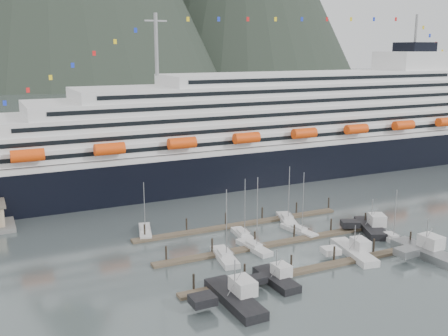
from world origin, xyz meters
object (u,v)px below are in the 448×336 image
at_px(sailboat_b, 254,248).
at_px(sailboat_h, 391,238).
at_px(sailboat_c, 243,235).
at_px(sailboat_d, 299,231).
at_px(sailboat_e, 145,232).
at_px(trawler_c, 353,251).
at_px(trawler_e, 370,227).
at_px(sailboat_f, 287,220).
at_px(trawler_b, 276,278).
at_px(cruise_ship, 285,134).
at_px(trawler_d, 425,251).
at_px(trawler_a, 234,297).
at_px(sailboat_a, 225,257).

relative_size(sailboat_b, sailboat_h, 1.34).
relative_size(sailboat_c, sailboat_d, 0.95).
height_order(sailboat_b, sailboat_e, sailboat_b).
distance_m(sailboat_e, sailboat_h, 49.68).
xyz_separation_m(trawler_c, trawler_e, (11.64, 8.88, 0.12)).
relative_size(trawler_c, trawler_e, 1.04).
height_order(sailboat_c, sailboat_f, sailboat_f).
height_order(sailboat_d, trawler_b, sailboat_d).
xyz_separation_m(sailboat_c, trawler_e, (25.66, -8.23, 0.55)).
xyz_separation_m(cruise_ship, sailboat_d, (-26.08, -48.12, -11.64)).
bearing_deg(sailboat_d, sailboat_e, 56.47).
relative_size(cruise_ship, sailboat_h, 19.02).
height_order(sailboat_e, trawler_d, sailboat_e).
bearing_deg(sailboat_f, sailboat_d, -173.54).
distance_m(sailboat_f, trawler_e, 17.72).
bearing_deg(trawler_b, sailboat_f, -37.73).
distance_m(sailboat_f, trawler_d, 30.08).
bearing_deg(sailboat_h, trawler_c, 111.87).
distance_m(trawler_a, trawler_d, 39.89).
distance_m(trawler_b, trawler_e, 33.27).
distance_m(sailboat_d, trawler_d, 24.81).
distance_m(trawler_d, trawler_e, 14.84).
xyz_separation_m(sailboat_d, sailboat_f, (1.39, 6.81, 0.03)).
height_order(trawler_b, trawler_d, trawler_d).
distance_m(sailboat_b, trawler_a, 21.82).
distance_m(cruise_ship, sailboat_e, 66.26).
height_order(sailboat_b, sailboat_f, sailboat_b).
relative_size(cruise_ship, sailboat_b, 14.23).
height_order(sailboat_e, sailboat_f, sailboat_f).
distance_m(sailboat_a, trawler_b, 12.80).
height_order(sailboat_h, trawler_d, sailboat_h).
bearing_deg(sailboat_c, sailboat_f, -65.21).
distance_m(cruise_ship, sailboat_h, 62.05).
relative_size(sailboat_c, sailboat_f, 0.96).
bearing_deg(sailboat_a, trawler_d, -104.75).
bearing_deg(sailboat_c, trawler_c, -133.95).
xyz_separation_m(cruise_ship, trawler_d, (-12.18, -68.66, -11.06)).
xyz_separation_m(sailboat_d, sailboat_e, (-29.00, 13.17, -0.01)).
relative_size(sailboat_b, sailboat_e, 1.28).
bearing_deg(trawler_c, trawler_b, 111.35).
relative_size(trawler_c, trawler_d, 0.96).
xyz_separation_m(sailboat_b, sailboat_c, (1.23, 6.84, -0.02)).
bearing_deg(sailboat_c, trawler_a, 156.41).
height_order(sailboat_d, trawler_e, sailboat_d).
relative_size(trawler_a, trawler_b, 1.40).
bearing_deg(trawler_d, trawler_e, -3.72).
distance_m(sailboat_c, trawler_b, 21.71).
height_order(sailboat_d, trawler_c, sailboat_d).
bearing_deg(trawler_a, sailboat_c, -31.44).
bearing_deg(trawler_c, sailboat_c, 48.80).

